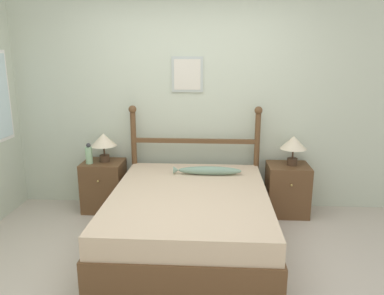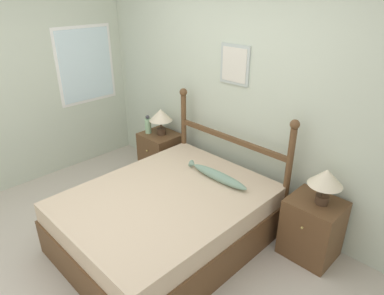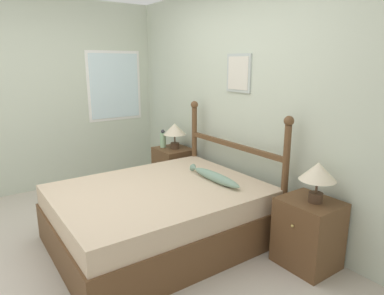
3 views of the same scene
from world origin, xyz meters
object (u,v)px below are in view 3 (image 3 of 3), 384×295
at_px(nightstand_right, 308,233).
at_px(table_lamp_left, 175,130).
at_px(nightstand_left, 173,170).
at_px(table_lamp_right, 318,173).
at_px(bottle, 163,139).
at_px(fish_pillow, 215,177).
at_px(bed, 159,215).

bearing_deg(nightstand_right, table_lamp_left, 179.62).
bearing_deg(nightstand_left, table_lamp_right, 0.12).
bearing_deg(table_lamp_right, table_lamp_left, 179.74).
relative_size(bottle, fish_pillow, 0.33).
distance_m(nightstand_left, table_lamp_left, 0.55).
distance_m(nightstand_left, fish_pillow, 1.33).
xyz_separation_m(nightstand_left, fish_pillow, (1.26, -0.29, 0.31)).
bearing_deg(table_lamp_left, nightstand_right, -0.38).
distance_m(bed, table_lamp_right, 1.52).
xyz_separation_m(bed, table_lamp_left, (-1.07, 0.86, 0.57)).
height_order(bed, table_lamp_right, table_lamp_right).
xyz_separation_m(bottle, fish_pillow, (1.39, -0.22, -0.10)).
bearing_deg(nightstand_left, bed, -37.71).
relative_size(nightstand_left, table_lamp_right, 1.74).
bearing_deg(table_lamp_right, nightstand_right, -173.13).
distance_m(bed, bottle, 1.51).
distance_m(nightstand_right, table_lamp_right, 0.55).
height_order(nightstand_left, nightstand_right, same).
height_order(bed, bottle, bottle).
relative_size(bed, nightstand_left, 3.25).
distance_m(table_lamp_right, bottle, 2.36).
relative_size(table_lamp_right, bottle, 1.39).
relative_size(nightstand_left, fish_pillow, 0.80).
xyz_separation_m(table_lamp_right, fish_pillow, (-0.96, -0.30, -0.24)).
bearing_deg(table_lamp_left, bottle, -148.99).
bearing_deg(fish_pillow, bed, -106.81).
height_order(bed, nightstand_left, nightstand_left).
bearing_deg(bed, nightstand_right, 37.71).
bearing_deg(table_lamp_left, nightstand_left, -145.48).
distance_m(nightstand_right, table_lamp_left, 2.23).
bearing_deg(nightstand_right, table_lamp_right, 6.87).
height_order(nightstand_left, fish_pillow, fish_pillow).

